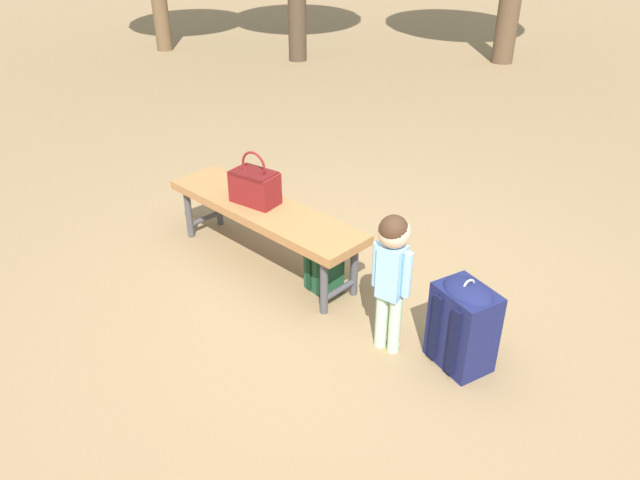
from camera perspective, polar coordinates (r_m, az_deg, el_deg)
name	(u,v)px	position (r m, az deg, el deg)	size (l,w,h in m)	color
ground_plane	(334,301)	(3.90, 1.33, -5.76)	(40.00, 40.00, 0.00)	#8C704C
park_bench	(264,214)	(4.11, -5.35, 2.50)	(1.62, 0.49, 0.45)	#9E6B3D
handbag	(255,185)	(4.09, -6.18, 5.14)	(0.34, 0.21, 0.37)	maroon
child_standing	(392,264)	(3.23, 6.81, -2.24)	(0.23, 0.17, 0.86)	#B2D8B2
backpack_large	(464,322)	(3.36, 13.43, -7.55)	(0.39, 0.35, 0.55)	#191E4C
backpack_small	(324,266)	(3.91, 0.38, -2.47)	(0.24, 0.21, 0.37)	#1E4C2D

